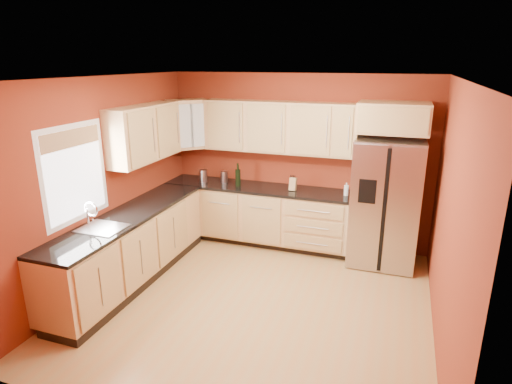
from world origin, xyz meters
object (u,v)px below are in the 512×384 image
refrigerator (385,203)px  wine_bottle_a (238,175)px  knife_block (293,184)px  soap_dispenser (346,189)px  canister_left (224,177)px

refrigerator → wine_bottle_a: refrigerator is taller
knife_block → soap_dispenser: size_ratio=1.03×
knife_block → refrigerator: bearing=-0.2°
canister_left → wine_bottle_a: 0.29m
wine_bottle_a → knife_block: bearing=1.3°
canister_left → knife_block: (1.13, -0.06, 0.01)m
refrigerator → knife_block: refrigerator is taller
refrigerator → wine_bottle_a: size_ratio=5.58×
canister_left → soap_dispenser: soap_dispenser is taller
canister_left → wine_bottle_a: bearing=-16.3°
refrigerator → canister_left: 2.47m
refrigerator → soap_dispenser: size_ratio=9.52×
knife_block → wine_bottle_a: bearing=-176.5°
refrigerator → knife_block: size_ratio=9.23×
knife_block → soap_dispenser: bearing=2.7°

